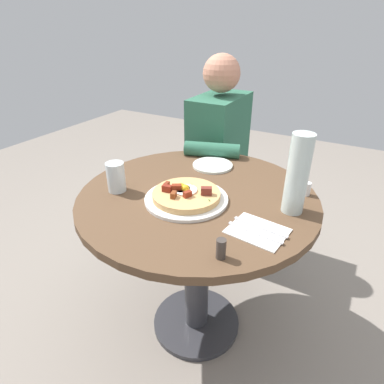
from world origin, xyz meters
name	(u,v)px	position (x,y,z in m)	size (l,w,h in m)	color
ground_plane	(196,323)	(0.00, 0.00, 0.00)	(6.00, 6.00, 0.00)	gray
dining_table	(197,230)	(0.00, 0.00, 0.54)	(0.89, 0.89, 0.71)	brown
person_seated	(218,170)	(0.62, 0.20, 0.51)	(0.53, 0.36, 1.14)	#2D2D33
pizza_plate	(186,199)	(-0.06, 0.01, 0.71)	(0.30, 0.30, 0.01)	white
breakfast_pizza	(186,194)	(-0.07, 0.01, 0.73)	(0.24, 0.24, 0.05)	tan
bread_plate	(213,165)	(0.25, 0.06, 0.71)	(0.18, 0.18, 0.01)	silver
napkin	(258,231)	(-0.12, -0.28, 0.71)	(0.17, 0.14, 0.00)	white
fork	(260,227)	(-0.11, -0.28, 0.71)	(0.18, 0.01, 0.01)	silver
knife	(255,233)	(-0.14, -0.28, 0.71)	(0.18, 0.01, 0.01)	silver
water_glass	(116,177)	(-0.13, 0.28, 0.76)	(0.07, 0.07, 0.11)	silver
water_bottle	(298,175)	(0.05, -0.34, 0.84)	(0.07, 0.07, 0.27)	silver
salt_shaker	(307,189)	(0.19, -0.36, 0.73)	(0.03, 0.03, 0.05)	white
pepper_shaker	(221,249)	(-0.29, -0.23, 0.74)	(0.03, 0.03, 0.06)	#3F3833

